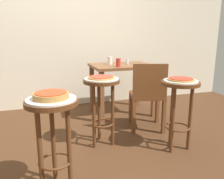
{
  "coord_description": "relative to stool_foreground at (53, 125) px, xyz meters",
  "views": [
    {
      "loc": [
        -0.47,
        -2.2,
        1.17
      ],
      "look_at": [
        0.2,
        -0.13,
        0.65
      ],
      "focal_mm": 36.78,
      "sensor_mm": 36.0,
      "label": 1
    }
  ],
  "objects": [
    {
      "name": "serving_plate_middle",
      "position": [
        1.26,
        0.28,
        0.2
      ],
      "size": [
        0.34,
        0.34,
        0.01
      ],
      "primitive_type": "cylinder",
      "color": "white",
      "rests_on": "stool_middle"
    },
    {
      "name": "stool_middle",
      "position": [
        1.26,
        0.28,
        0.0
      ],
      "size": [
        0.38,
        0.38,
        0.72
      ],
      "color": "#5B3319",
      "rests_on": "ground_plane"
    },
    {
      "name": "stool_leftside",
      "position": [
        0.54,
        0.62,
        0.0
      ],
      "size": [
        0.38,
        0.38,
        0.72
      ],
      "color": "#5B3319",
      "rests_on": "ground_plane"
    },
    {
      "name": "pizza_foreground",
      "position": [
        0.0,
        0.0,
        0.23
      ],
      "size": [
        0.25,
        0.25,
        0.05
      ],
      "color": "#B78442",
      "rests_on": "serving_plate_foreground"
    },
    {
      "name": "pizza_middle",
      "position": [
        1.26,
        0.28,
        0.21
      ],
      "size": [
        0.26,
        0.26,
        0.02
      ],
      "color": "#B78442",
      "rests_on": "serving_plate_middle"
    },
    {
      "name": "serving_plate_foreground",
      "position": [
        0.0,
        0.0,
        0.2
      ],
      "size": [
        0.35,
        0.35,
        0.01
      ],
      "primitive_type": "cylinder",
      "color": "silver",
      "rests_on": "stool_foreground"
    },
    {
      "name": "ground_plane",
      "position": [
        0.4,
        0.59,
        -0.53
      ],
      "size": [
        6.0,
        6.0,
        0.0
      ],
      "primitive_type": "plane",
      "color": "#4C2D19"
    },
    {
      "name": "wooden_chair",
      "position": [
        1.18,
        0.82,
        -0.06
      ],
      "size": [
        0.5,
        0.5,
        0.85
      ],
      "color": "brown",
      "rests_on": "ground_plane"
    },
    {
      "name": "condiment_shaker",
      "position": [
        1.19,
        1.54,
        0.26
      ],
      "size": [
        0.04,
        0.04,
        0.08
      ],
      "primitive_type": "cylinder",
      "color": "white",
      "rests_on": "dining_table"
    },
    {
      "name": "stool_foreground",
      "position": [
        0.0,
        0.0,
        0.0
      ],
      "size": [
        0.38,
        0.38,
        0.72
      ],
      "color": "#5B3319",
      "rests_on": "ground_plane"
    },
    {
      "name": "serving_plate_leftside",
      "position": [
        0.54,
        0.62,
        0.2
      ],
      "size": [
        0.36,
        0.36,
        0.01
      ],
      "primitive_type": "cylinder",
      "color": "silver",
      "rests_on": "stool_leftside"
    },
    {
      "name": "cup_near_edge",
      "position": [
        0.98,
        1.32,
        0.27
      ],
      "size": [
        0.06,
        0.06,
        0.11
      ],
      "primitive_type": "cylinder",
      "color": "red",
      "rests_on": "dining_table"
    },
    {
      "name": "dining_table",
      "position": [
        1.1,
        1.51,
        0.08
      ],
      "size": [
        0.89,
        0.66,
        0.75
      ],
      "color": "brown",
      "rests_on": "ground_plane"
    },
    {
      "name": "back_wall",
      "position": [
        0.4,
        2.24,
        0.97
      ],
      "size": [
        6.0,
        0.1,
        3.0
      ],
      "primitive_type": "cube",
      "color": "beige",
      "rests_on": "ground_plane"
    },
    {
      "name": "cup_far_edge",
      "position": [
        0.94,
        1.58,
        0.27
      ],
      "size": [
        0.07,
        0.07,
        0.11
      ],
      "primitive_type": "cylinder",
      "color": "silver",
      "rests_on": "dining_table"
    },
    {
      "name": "pizza_leftside",
      "position": [
        0.54,
        0.62,
        0.21
      ],
      "size": [
        0.28,
        0.28,
        0.02
      ],
      "color": "tan",
      "rests_on": "serving_plate_leftside"
    }
  ]
}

